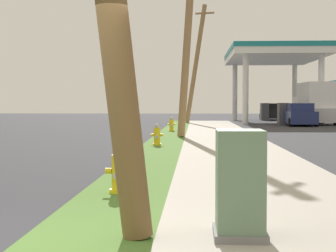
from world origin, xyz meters
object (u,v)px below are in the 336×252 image
fire_hydrant_third (172,125)px  car_black_by_near_pump (272,112)px  utility_pole_midground (189,20)px  car_navy_by_far_pump (299,115)px  fire_hydrant_second (157,136)px  utility_pole_background (196,63)px  truck_silver_at_forecourt (314,104)px  fire_hydrant_nearest (119,172)px  utility_cabinet (240,187)px

fire_hydrant_third → car_black_by_near_pump: car_black_by_near_pump is taller
utility_pole_midground → car_navy_by_far_pump: 16.94m
fire_hydrant_second → car_navy_by_far_pump: car_navy_by_far_pump is taller
fire_hydrant_third → utility_pole_midground: bearing=-78.2°
utility_pole_background → fire_hydrant_second: bearing=-93.6°
utility_pole_midground → utility_pole_background: bearing=88.8°
fire_hydrant_second → fire_hydrant_third: (0.07, 9.68, 0.00)m
utility_pole_midground → truck_silver_at_forecourt: size_ratio=1.54×
car_navy_by_far_pump → truck_silver_at_forecourt: truck_silver_at_forecourt is taller
fire_hydrant_nearest → car_navy_by_far_pump: car_navy_by_far_pump is taller
truck_silver_at_forecourt → car_black_by_near_pump: bearing=98.0°
car_navy_by_far_pump → truck_silver_at_forecourt: (1.61, 2.94, 0.77)m
fire_hydrant_third → car_navy_by_far_pump: car_navy_by_far_pump is taller
utility_cabinet → car_black_by_near_pump: car_black_by_near_pump is taller
fire_hydrant_third → utility_pole_background: (1.28, 11.99, 4.11)m
utility_pole_midground → car_navy_by_far_pump: utility_pole_midground is taller
fire_hydrant_third → utility_pole_midground: utility_pole_midground is taller
fire_hydrant_second → utility_pole_background: utility_pole_background is taller
car_black_by_near_pump → truck_silver_at_forecourt: 11.19m
fire_hydrant_nearest → fire_hydrant_second: 9.80m
fire_hydrant_nearest → truck_silver_at_forecourt: (10.11, 32.47, 1.04)m
fire_hydrant_second → fire_hydrant_third: bearing=89.6°
fire_hydrant_second → utility_pole_midground: size_ratio=0.07×
fire_hydrant_second → utility_pole_midground: utility_pole_midground is taller
fire_hydrant_nearest → utility_cabinet: 3.21m
fire_hydrant_second → car_navy_by_far_pump: bearing=66.5°
car_navy_by_far_pump → truck_silver_at_forecourt: bearing=61.3°
fire_hydrant_third → fire_hydrant_nearest: bearing=-90.0°
car_navy_by_far_pump → utility_pole_background: bearing=164.9°
fire_hydrant_nearest → utility_cabinet: (1.68, -2.73, 0.20)m
car_black_by_near_pump → car_navy_by_far_pump: (-0.05, -14.00, 0.00)m
fire_hydrant_third → truck_silver_at_forecourt: size_ratio=0.12×
utility_pole_midground → car_black_by_near_pump: (7.63, 28.48, -4.45)m
fire_hydrant_second → utility_cabinet: size_ratio=0.66×
fire_hydrant_second → utility_pole_background: 22.10m
fire_hydrant_third → car_navy_by_far_pump: (8.51, 10.05, 0.28)m
utility_pole_background → truck_silver_at_forecourt: size_ratio=1.34×
fire_hydrant_third → car_navy_by_far_pump: size_ratio=0.16×
fire_hydrant_second → car_navy_by_far_pump: (8.58, 19.73, 0.28)m
fire_hydrant_second → utility_pole_midground: (1.00, 5.24, 4.73)m
fire_hydrant_second → car_black_by_near_pump: size_ratio=0.16×
fire_hydrant_second → truck_silver_at_forecourt: bearing=65.8°
fire_hydrant_nearest → truck_silver_at_forecourt: bearing=72.7°
utility_pole_midground → car_navy_by_far_pump: bearing=62.4°
fire_hydrant_third → truck_silver_at_forecourt: bearing=52.1°
utility_pole_background → car_black_by_near_pump: 14.59m
fire_hydrant_nearest → car_navy_by_far_pump: size_ratio=0.16×
fire_hydrant_nearest → fire_hydrant_third: same height
fire_hydrant_third → utility_cabinet: 22.27m
utility_cabinet → car_navy_by_far_pump: bearing=78.1°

